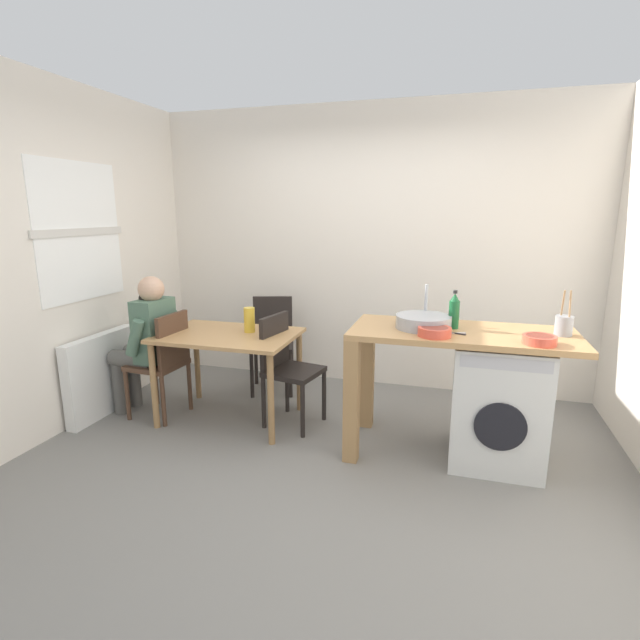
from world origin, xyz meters
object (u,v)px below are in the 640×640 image
Objects in this scene: chair_person_seat at (164,359)px; chair_opposite at (286,363)px; washing_machine at (497,402)px; vase at (249,320)px; dining_table at (228,345)px; bottle_tall_green at (454,311)px; utensil_crock at (564,325)px; mixing_bowl at (435,331)px; seated_person at (147,338)px; chair_spare_by_wall at (273,338)px; colander at (540,339)px.

chair_opposite is at bearing -76.83° from chair_person_seat.
vase reaches higher than washing_machine.
chair_opposite is at bearing 173.76° from washing_machine.
dining_table is 0.27m from vase.
utensil_crock reaches higher than bottle_tall_green.
washing_machine is 4.20× the size of vase.
mixing_bowl is 1.05× the size of vase.
dining_table is 1.22× the size of chair_opposite.
washing_machine is at bearing -10.21° from bottle_tall_green.
seated_person reaches higher than bottle_tall_green.
chair_spare_by_wall reaches higher than washing_machine.
bottle_tall_green reaches higher than chair_spare_by_wall.
dining_table is 5.09× the size of mixing_bowl.
washing_machine is at bearing -171.90° from utensil_crock.
dining_table is at bearing -146.31° from vase.
mixing_bowl is (2.35, -0.21, 0.28)m from seated_person.
chair_person_seat is 3.00× the size of utensil_crock.
chair_spare_by_wall is at bearing 145.48° from mixing_bowl.
bottle_tall_green is (2.47, 0.04, 0.37)m from seated_person.
dining_table is 1.22× the size of chair_spare_by_wall.
chair_spare_by_wall is 1.95m from bottle_tall_green.
seated_person is 5.86× the size of vase.
chair_person_seat is 3.04m from utensil_crock.
chair_opposite is at bearing 174.78° from bottle_tall_green.
chair_person_seat and chair_spare_by_wall have the same top height.
colander reaches higher than washing_machine.
vase is at bearing 164.73° from mixing_bowl.
vase is at bearing 168.59° from colander.
bottle_tall_green is at bearing -5.41° from vase.
mixing_bowl is 1.56m from vase.
mixing_bowl reaches higher than dining_table.
mixing_bowl is at bearing 127.90° from chair_spare_by_wall.
mixing_bowl is 1.08× the size of colander.
utensil_crock is at bearing -3.94° from vase.
chair_opposite is 0.75× the size of seated_person.
utensil_crock is (0.37, 0.05, 0.56)m from washing_machine.
washing_machine is at bearing 138.71° from chair_spare_by_wall.
washing_machine is 0.59m from colander.
chair_spare_by_wall is 1.18m from seated_person.
chair_person_seat is at bearing -90.00° from seated_person.
chair_person_seat is at bearing 179.87° from washing_machine.
colander reaches higher than vase.
bottle_tall_green reaches higher than chair_person_seat.
chair_opposite is 4.39× the size of vase.
dining_table is 0.92× the size of seated_person.
utensil_crock is (1.98, -0.12, 0.48)m from chair_opposite.
washing_machine is at bearing -6.22° from vase.
chair_spare_by_wall is at bearing 156.29° from washing_machine.
bottle_tall_green is 1.63m from vase.
utensil_crock is (3.16, 0.04, 0.32)m from seated_person.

